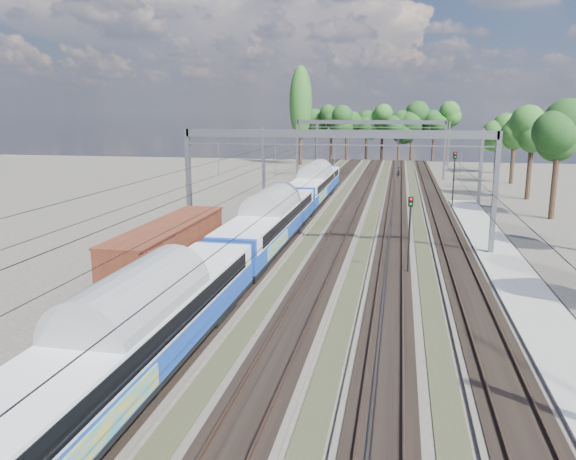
% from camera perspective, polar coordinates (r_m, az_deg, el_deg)
% --- Properties ---
extents(track_bed, '(21.00, 130.00, 0.34)m').
position_cam_1_polar(track_bed, '(57.73, 6.33, 1.69)').
color(track_bed, '#47423A').
rests_on(track_bed, ground).
extents(platform, '(3.00, 70.00, 0.30)m').
position_cam_1_polar(platform, '(34.00, 23.13, -6.43)').
color(platform, gray).
rests_on(platform, ground).
extents(catenary, '(25.65, 130.00, 9.00)m').
position_cam_1_polar(catenary, '(64.58, 7.36, 8.38)').
color(catenary, slate).
rests_on(catenary, ground).
extents(tree_belt, '(38.97, 97.85, 12.25)m').
position_cam_1_polar(tree_belt, '(103.73, 12.63, 10.51)').
color(tree_belt, black).
rests_on(tree_belt, ground).
extents(poplar, '(4.40, 4.40, 19.04)m').
position_cam_1_polar(poplar, '(111.31, 1.30, 12.76)').
color(poplar, black).
rests_on(poplar, ground).
extents(emu_train, '(3.17, 66.95, 4.63)m').
position_cam_1_polar(emu_train, '(41.56, -1.82, 1.43)').
color(emu_train, black).
rests_on(emu_train, ground).
extents(freight_boxcar, '(2.76, 13.34, 3.44)m').
position_cam_1_polar(freight_boxcar, '(35.32, -12.02, -1.76)').
color(freight_boxcar, black).
rests_on(freight_boxcar, ground).
extents(worker, '(0.51, 0.70, 1.76)m').
position_cam_1_polar(worker, '(91.41, 11.18, 5.80)').
color(worker, black).
rests_on(worker, ground).
extents(signal_near, '(0.34, 0.31, 5.06)m').
position_cam_1_polar(signal_near, '(36.42, 12.26, 0.42)').
color(signal_near, black).
rests_on(signal_near, ground).
extents(signal_far, '(0.43, 0.39, 6.10)m').
position_cam_1_polar(signal_far, '(63.04, 16.52, 5.59)').
color(signal_far, black).
rests_on(signal_far, ground).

